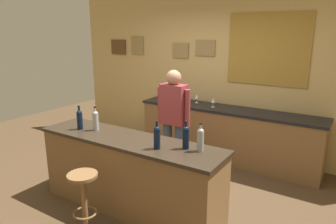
# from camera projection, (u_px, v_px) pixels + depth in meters

# --- Properties ---
(ground_plane) EXTENTS (10.00, 10.00, 0.00)m
(ground_plane) POSITION_uv_depth(u_px,v_px,m) (149.00, 195.00, 4.18)
(ground_plane) COLOR #4C3823
(back_wall) EXTENTS (6.00, 0.09, 2.80)m
(back_wall) POSITION_uv_depth(u_px,v_px,m) (217.00, 73.00, 5.46)
(back_wall) COLOR tan
(back_wall) RESTS_ON ground_plane
(bar_counter) EXTENTS (2.38, 0.60, 0.92)m
(bar_counter) POSITION_uv_depth(u_px,v_px,m) (129.00, 174.00, 3.73)
(bar_counter) COLOR brown
(bar_counter) RESTS_ON ground_plane
(side_counter) EXTENTS (3.06, 0.56, 0.90)m
(side_counter) POSITION_uv_depth(u_px,v_px,m) (226.00, 134.00, 5.20)
(side_counter) COLOR brown
(side_counter) RESTS_ON ground_plane
(bartender) EXTENTS (0.52, 0.21, 1.62)m
(bartender) POSITION_uv_depth(u_px,v_px,m) (173.00, 118.00, 4.38)
(bartender) COLOR #384766
(bartender) RESTS_ON ground_plane
(bar_stool) EXTENTS (0.32, 0.32, 0.68)m
(bar_stool) POSITION_uv_depth(u_px,v_px,m) (84.00, 193.00, 3.31)
(bar_stool) COLOR brown
(bar_stool) RESTS_ON ground_plane
(wine_bottle_a) EXTENTS (0.07, 0.07, 0.31)m
(wine_bottle_a) POSITION_uv_depth(u_px,v_px,m) (80.00, 119.00, 3.92)
(wine_bottle_a) COLOR black
(wine_bottle_a) RESTS_ON bar_counter
(wine_bottle_b) EXTENTS (0.07, 0.07, 0.31)m
(wine_bottle_b) POSITION_uv_depth(u_px,v_px,m) (96.00, 120.00, 3.88)
(wine_bottle_b) COLOR #999E99
(wine_bottle_b) RESTS_ON bar_counter
(wine_bottle_c) EXTENTS (0.07, 0.07, 0.31)m
(wine_bottle_c) POSITION_uv_depth(u_px,v_px,m) (157.00, 136.00, 3.27)
(wine_bottle_c) COLOR black
(wine_bottle_c) RESTS_ON bar_counter
(wine_bottle_d) EXTENTS (0.07, 0.07, 0.31)m
(wine_bottle_d) POSITION_uv_depth(u_px,v_px,m) (186.00, 136.00, 3.27)
(wine_bottle_d) COLOR black
(wine_bottle_d) RESTS_ON bar_counter
(wine_bottle_e) EXTENTS (0.07, 0.07, 0.31)m
(wine_bottle_e) POSITION_uv_depth(u_px,v_px,m) (200.00, 139.00, 3.20)
(wine_bottle_e) COLOR #999E99
(wine_bottle_e) RESTS_ON bar_counter
(wine_glass_a) EXTENTS (0.07, 0.07, 0.16)m
(wine_glass_a) POSITION_uv_depth(u_px,v_px,m) (197.00, 97.00, 5.45)
(wine_glass_a) COLOR silver
(wine_glass_a) RESTS_ON side_counter
(wine_glass_b) EXTENTS (0.07, 0.07, 0.16)m
(wine_glass_b) POSITION_uv_depth(u_px,v_px,m) (213.00, 101.00, 5.14)
(wine_glass_b) COLOR silver
(wine_glass_b) RESTS_ON side_counter
(coffee_mug) EXTENTS (0.12, 0.08, 0.09)m
(coffee_mug) POSITION_uv_depth(u_px,v_px,m) (183.00, 100.00, 5.50)
(coffee_mug) COLOR #338C4C
(coffee_mug) RESTS_ON side_counter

